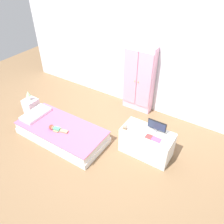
% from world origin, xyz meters
% --- Properties ---
extents(ground_plane, '(10.00, 10.00, 0.02)m').
position_xyz_m(ground_plane, '(0.00, 0.00, -0.01)').
color(ground_plane, brown).
extents(back_wall, '(6.40, 0.05, 2.70)m').
position_xyz_m(back_wall, '(0.00, 1.57, 1.35)').
color(back_wall, silver).
rests_on(back_wall, ground_plane).
extents(bed, '(1.78, 0.83, 0.27)m').
position_xyz_m(bed, '(-0.74, -0.28, 0.13)').
color(bed, white).
rests_on(bed, ground_plane).
extents(pillow, '(0.32, 0.59, 0.07)m').
position_xyz_m(pillow, '(-1.43, -0.28, 0.30)').
color(pillow, silver).
rests_on(pillow, bed).
extents(doll, '(0.39, 0.16, 0.10)m').
position_xyz_m(doll, '(-0.78, -0.40, 0.31)').
color(doll, '#4CA375').
rests_on(doll, bed).
extents(nightstand, '(0.28, 0.28, 0.36)m').
position_xyz_m(nightstand, '(-1.88, -0.04, 0.18)').
color(nightstand, silver).
rests_on(nightstand, ground_plane).
extents(table_lamp, '(0.11, 0.11, 0.22)m').
position_xyz_m(table_lamp, '(-1.88, -0.04, 0.51)').
color(table_lamp, '#B7B2AD').
rests_on(table_lamp, nightstand).
extents(wardrobe, '(0.66, 0.25, 1.52)m').
position_xyz_m(wardrobe, '(0.05, 1.42, 0.76)').
color(wardrobe, '#EFADCC').
rests_on(wardrobe, ground_plane).
extents(tv_stand, '(0.91, 0.45, 0.51)m').
position_xyz_m(tv_stand, '(0.84, 0.24, 0.26)').
color(tv_stand, silver).
rests_on(tv_stand, ground_plane).
extents(tv_monitor, '(0.33, 0.10, 0.23)m').
position_xyz_m(tv_monitor, '(0.95, 0.32, 0.65)').
color(tv_monitor, '#99999E').
rests_on(tv_monitor, tv_stand).
extents(rocking_horse_toy, '(0.10, 0.04, 0.12)m').
position_xyz_m(rocking_horse_toy, '(0.47, 0.09, 0.57)').
color(rocking_horse_toy, '#8E6642').
rests_on(rocking_horse_toy, tv_stand).
extents(book_red, '(0.12, 0.11, 0.01)m').
position_xyz_m(book_red, '(0.91, 0.14, 0.52)').
color(book_red, '#CC3838').
rests_on(book_red, tv_stand).
extents(book_purple, '(0.15, 0.10, 0.02)m').
position_xyz_m(book_purple, '(1.04, 0.14, 0.52)').
color(book_purple, '#8E51B2').
rests_on(book_purple, tv_stand).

